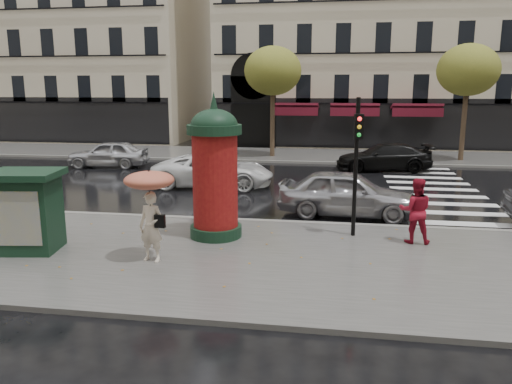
% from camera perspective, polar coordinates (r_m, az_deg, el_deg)
% --- Properties ---
extents(ground, '(160.00, 160.00, 0.00)m').
position_cam_1_polar(ground, '(13.01, 0.56, -7.26)').
color(ground, black).
rests_on(ground, ground).
extents(near_sidewalk, '(90.00, 7.00, 0.12)m').
position_cam_1_polar(near_sidewalk, '(12.52, 0.22, -7.74)').
color(near_sidewalk, '#474744').
rests_on(near_sidewalk, ground).
extents(far_sidewalk, '(90.00, 6.00, 0.12)m').
position_cam_1_polar(far_sidewalk, '(31.48, 5.72, 4.19)').
color(far_sidewalk, '#474744').
rests_on(far_sidewalk, ground).
extents(near_kerb, '(90.00, 0.25, 0.14)m').
position_cam_1_polar(near_kerb, '(15.82, 2.18, -3.48)').
color(near_kerb, slate).
rests_on(near_kerb, ground).
extents(far_kerb, '(90.00, 0.25, 0.14)m').
position_cam_1_polar(far_kerb, '(28.52, 5.35, 3.41)').
color(far_kerb, slate).
rests_on(far_kerb, ground).
extents(zebra_crossing, '(3.60, 11.75, 0.01)m').
position_cam_1_polar(zebra_crossing, '(22.55, 19.60, 0.33)').
color(zebra_crossing, silver).
rests_on(zebra_crossing, ground).
extents(bldg_far_left, '(24.00, 14.00, 22.90)m').
position_cam_1_polar(bldg_far_left, '(48.92, -21.44, 19.44)').
color(bldg_far_left, '#B7A88C').
rests_on(bldg_far_left, ground).
extents(tree_far_left, '(3.40, 3.40, 6.64)m').
position_cam_1_polar(tree_far_left, '(30.40, 1.93, 13.62)').
color(tree_far_left, '#38281C').
rests_on(tree_far_left, ground).
extents(tree_far_right, '(3.40, 3.40, 6.64)m').
position_cam_1_polar(tree_far_right, '(31.00, 23.08, 12.67)').
color(tree_far_right, '#38281C').
rests_on(tree_far_right, ground).
extents(woman_umbrella, '(1.19, 1.19, 2.28)m').
position_cam_1_polar(woman_umbrella, '(12.13, -12.01, -0.96)').
color(woman_umbrella, beige).
rests_on(woman_umbrella, near_sidewalk).
extents(woman_red, '(0.90, 0.71, 1.79)m').
position_cam_1_polar(woman_red, '(14.09, 17.76, -2.03)').
color(woman_red, maroon).
rests_on(woman_red, near_sidewalk).
extents(man_burgundy, '(1.08, 0.88, 1.90)m').
position_cam_1_polar(man_burgundy, '(15.34, -4.98, -0.17)').
color(man_burgundy, '#4D0F1A').
rests_on(man_burgundy, near_sidewalk).
extents(morris_column, '(1.50, 1.50, 4.04)m').
position_cam_1_polar(morris_column, '(13.83, -4.72, 2.65)').
color(morris_column, black).
rests_on(morris_column, near_sidewalk).
extents(traffic_light, '(0.26, 0.37, 3.88)m').
position_cam_1_polar(traffic_light, '(14.00, 11.44, 4.30)').
color(traffic_light, black).
rests_on(traffic_light, near_sidewalk).
extents(newsstand, '(1.93, 1.70, 2.08)m').
position_cam_1_polar(newsstand, '(14.03, -24.71, -1.88)').
color(newsstand, black).
rests_on(newsstand, near_sidewalk).
extents(car_silver, '(4.73, 2.19, 1.57)m').
position_cam_1_polar(car_silver, '(17.00, 10.38, -0.11)').
color(car_silver, '#9A9A9E').
rests_on(car_silver, ground).
extents(car_white, '(5.26, 2.59, 1.44)m').
position_cam_1_polar(car_white, '(21.69, -4.88, 2.46)').
color(car_white, white).
rests_on(car_white, ground).
extents(car_black, '(5.03, 2.52, 1.40)m').
position_cam_1_polar(car_black, '(26.68, 14.39, 3.87)').
color(car_black, black).
rests_on(car_black, ground).
extents(car_far_silver, '(4.40, 2.14, 1.45)m').
position_cam_1_polar(car_far_silver, '(28.15, -16.53, 4.20)').
color(car_far_silver, '#B4B4B9').
rests_on(car_far_silver, ground).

